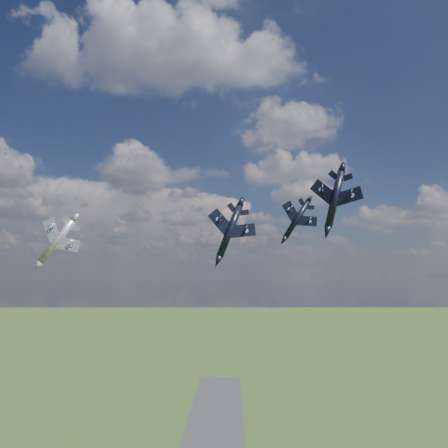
# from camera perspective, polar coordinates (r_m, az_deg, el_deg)

# --- Properties ---
(jet_lead_navy) EXTENTS (12.65, 16.29, 7.04)m
(jet_lead_navy) POSITION_cam_1_polar(r_m,az_deg,el_deg) (89.46, 0.75, -0.90)
(jet_lead_navy) COLOR black
(jet_right_navy) EXTENTS (14.21, 15.91, 5.03)m
(jet_right_navy) POSITION_cam_1_polar(r_m,az_deg,el_deg) (75.12, 14.27, 3.16)
(jet_right_navy) COLOR black
(jet_high_navy) EXTENTS (11.66, 15.33, 8.08)m
(jet_high_navy) POSITION_cam_1_polar(r_m,az_deg,el_deg) (109.37, 9.48, 0.59)
(jet_high_navy) COLOR black
(jet_left_silver) EXTENTS (13.36, 17.64, 9.89)m
(jet_left_silver) POSITION_cam_1_polar(r_m,az_deg,el_deg) (105.29, -20.98, -2.11)
(jet_left_silver) COLOR gray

